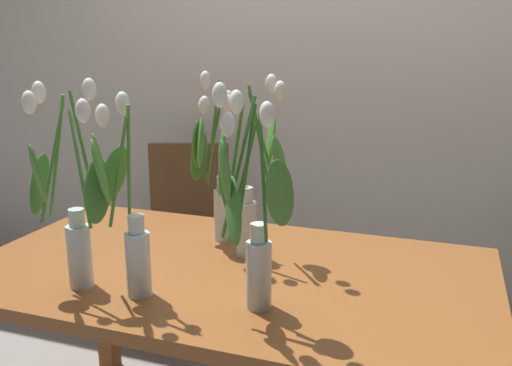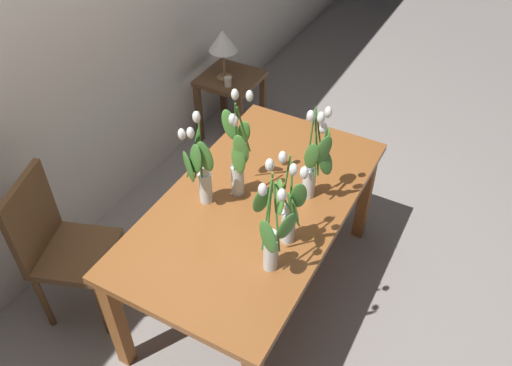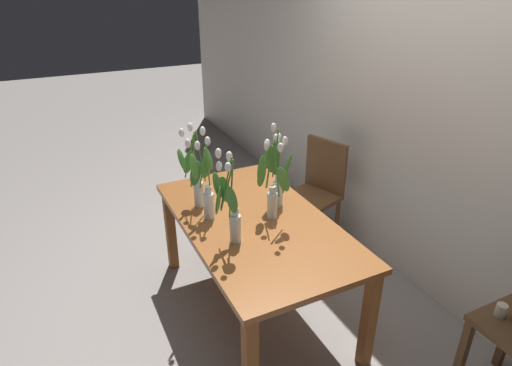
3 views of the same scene
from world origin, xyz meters
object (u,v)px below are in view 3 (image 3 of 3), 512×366
Objects in this scene: tulip_vase_2 at (229,208)px; tulip_vase_4 at (206,191)px; tulip_vase_0 at (196,175)px; dining_chair at (317,187)px; tulip_vase_3 at (276,176)px; dining_table at (255,232)px; pillar_candle at (501,310)px; tulip_vase_1 at (273,186)px.

tulip_vase_2 is 1.06× the size of tulip_vase_4.
tulip_vase_0 is 1.00× the size of tulip_vase_2.
tulip_vase_4 is 0.59× the size of dining_chair.
tulip_vase_3 is at bearing 86.09° from tulip_vase_4.
tulip_vase_2 reaches higher than dining_table.
dining_table is at bearing 123.68° from tulip_vase_2.
tulip_vase_2 is at bearing -132.31° from pillar_candle.
dining_table is 2.74× the size of tulip_vase_1.
dining_chair is at bearing 123.32° from tulip_vase_2.
tulip_vase_0 is 1.00× the size of tulip_vase_3.
tulip_vase_0 is (-0.34, -0.28, 0.33)m from dining_table.
tulip_vase_4 is at bearing -117.93° from tulip_vase_1.
tulip_vase_1 is 1.08m from dining_chair.
pillar_candle is (1.02, 1.12, -0.39)m from tulip_vase_2.
tulip_vase_2 reaches higher than tulip_vase_4.
tulip_vase_1 is at bearing -146.59° from pillar_candle.
tulip_vase_3 is 0.49m from tulip_vase_4.
tulip_vase_0 is 0.53m from tulip_vase_1.
pillar_candle is (1.36, 1.14, -0.34)m from tulip_vase_4.
dining_chair is at bearing 128.14° from tulip_vase_1.
tulip_vase_0 is 1.06× the size of tulip_vase_4.
pillar_candle is at bearing 37.11° from tulip_vase_0.
tulip_vase_4 reaches higher than dining_chair.
dining_table is 21.33× the size of pillar_candle.
tulip_vase_3 is 1.52m from pillar_candle.
tulip_vase_4 is (0.17, 0.01, -0.05)m from tulip_vase_0.
tulip_vase_3 is 0.90m from dining_chair.
dining_table reaches higher than pillar_candle.
dining_table is at bearing -143.47° from pillar_candle.
tulip_vase_2 is 1.56m from pillar_candle.
dining_table is 0.44m from tulip_vase_2.
tulip_vase_2 is at bearing 3.52° from tulip_vase_4.
tulip_vase_3 is at bearing 68.37° from tulip_vase_0.
tulip_vase_1 is at bearing 110.92° from tulip_vase_2.
tulip_vase_1 is at bearing -51.86° from dining_chair.
tulip_vase_0 is 0.63× the size of dining_chair.
tulip_vase_0 is at bearing -111.63° from tulip_vase_3.
tulip_vase_4 reaches higher than pillar_candle.
tulip_vase_4 is 1.28m from dining_chair.
tulip_vase_4 is at bearing -93.91° from tulip_vase_3.
tulip_vase_3 reaches higher than tulip_vase_4.
tulip_vase_4 is (-0.17, -0.27, 0.28)m from dining_table.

